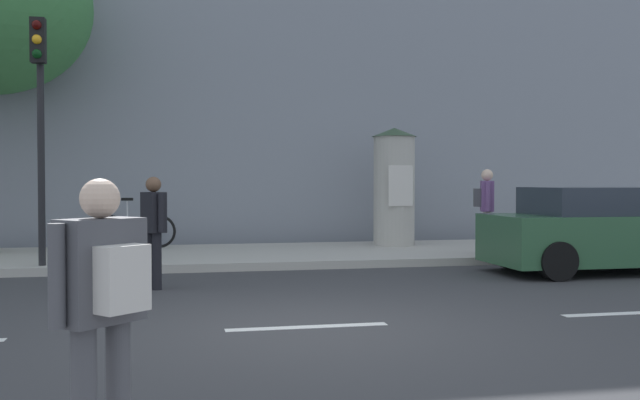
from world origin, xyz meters
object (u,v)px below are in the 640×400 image
traffic_light (39,100)px  pedestrian_with_backpack (486,203)px  bicycle_leaning (135,230)px  pedestrian_tallest (154,224)px  parked_car_red (611,231)px  pedestrian_in_dark_shirt (103,296)px  poster_column (394,186)px

traffic_light → pedestrian_with_backpack: 8.51m
pedestrian_with_backpack → bicycle_leaning: 7.46m
traffic_light → pedestrian_tallest: bearing=-46.6°
pedestrian_tallest → pedestrian_with_backpack: size_ratio=0.99×
parked_car_red → pedestrian_tallest: bearing=-177.4°
pedestrian_in_dark_shirt → pedestrian_with_backpack: bearing=54.5°
pedestrian_tallest → pedestrian_with_backpack: (6.39, 2.36, 0.19)m
poster_column → bicycle_leaning: bearing=175.2°
pedestrian_tallest → poster_column: bearing=41.8°
poster_column → parked_car_red: poster_column is taller
bicycle_leaning → parked_car_red: 9.60m
traffic_light → pedestrian_in_dark_shirt: (1.78, -8.83, -2.01)m
pedestrian_in_dark_shirt → bicycle_leaning: (-0.36, 11.96, -0.43)m
pedestrian_tallest → parked_car_red: 7.83m
poster_column → bicycle_leaning: (-5.72, 0.48, -0.96)m
parked_car_red → pedestrian_with_backpack: bearing=125.3°
pedestrian_tallest → bicycle_leaning: 5.19m
pedestrian_tallest → bicycle_leaning: size_ratio=0.95×
pedestrian_in_dark_shirt → bicycle_leaning: 11.97m
poster_column → parked_car_red: (2.59, -4.32, -0.77)m
pedestrian_with_backpack → parked_car_red: 2.50m
traffic_light → bicycle_leaning: 4.21m
pedestrian_in_dark_shirt → parked_car_red: bearing=42.0°
pedestrian_tallest → parked_car_red: size_ratio=0.38×
bicycle_leaning → pedestrian_tallest: bearing=-84.4°
traffic_light → pedestrian_in_dark_shirt: 9.23m
pedestrian_tallest → parked_car_red: bearing=2.6°
pedestrian_with_backpack → bicycle_leaning: (-6.89, 2.79, -0.63)m
poster_column → pedestrian_tallest: bearing=-138.2°
poster_column → bicycle_leaning: size_ratio=1.51×
traffic_light → bicycle_leaning: bearing=65.7°
traffic_light → pedestrian_with_backpack: size_ratio=2.48×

